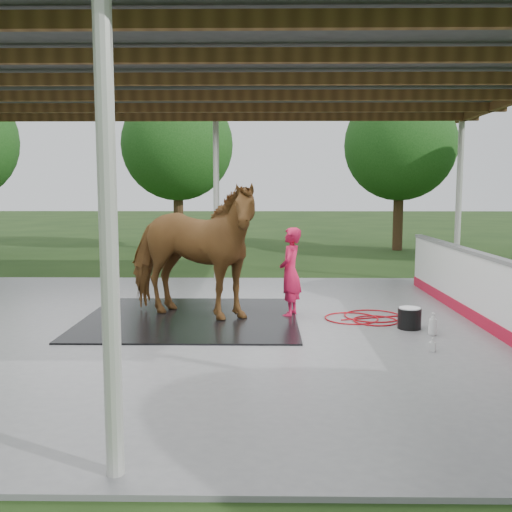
{
  "coord_description": "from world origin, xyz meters",
  "views": [
    {
      "loc": [
        1.13,
        -8.79,
        2.2
      ],
      "look_at": [
        1.0,
        0.39,
        1.13
      ],
      "focal_mm": 40.0,
      "sensor_mm": 36.0,
      "label": 1
    }
  ],
  "objects_px": {
    "dasher_board": "(487,293)",
    "handler": "(290,272)",
    "horse": "(190,251)",
    "wash_bucket": "(409,318)"
  },
  "relations": [
    {
      "from": "dasher_board",
      "to": "horse",
      "type": "height_order",
      "value": "horse"
    },
    {
      "from": "dasher_board",
      "to": "handler",
      "type": "xyz_separation_m",
      "value": [
        -3.03,
        0.78,
        0.22
      ]
    },
    {
      "from": "dasher_board",
      "to": "wash_bucket",
      "type": "distance_m",
      "value": 1.27
    },
    {
      "from": "wash_bucket",
      "to": "dasher_board",
      "type": "bearing_deg",
      "value": 4.24
    },
    {
      "from": "dasher_board",
      "to": "wash_bucket",
      "type": "xyz_separation_m",
      "value": [
        -1.21,
        -0.09,
        -0.37
      ]
    },
    {
      "from": "handler",
      "to": "wash_bucket",
      "type": "xyz_separation_m",
      "value": [
        1.81,
        -0.87,
        -0.59
      ]
    },
    {
      "from": "handler",
      "to": "wash_bucket",
      "type": "relative_size",
      "value": 4.21
    },
    {
      "from": "dasher_board",
      "to": "wash_bucket",
      "type": "height_order",
      "value": "dasher_board"
    },
    {
      "from": "dasher_board",
      "to": "horse",
      "type": "distance_m",
      "value": 4.77
    },
    {
      "from": "horse",
      "to": "handler",
      "type": "height_order",
      "value": "horse"
    }
  ]
}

